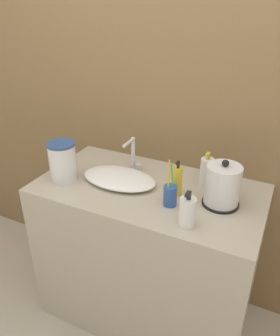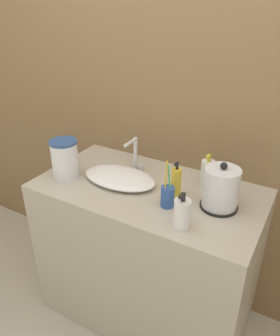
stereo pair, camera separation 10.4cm
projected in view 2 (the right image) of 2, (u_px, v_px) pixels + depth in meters
wall_back at (179, 91)px, 1.72m from camera, size 6.00×0.04×2.60m
vanity_counter at (147, 254)px, 1.86m from camera, size 1.15×0.62×0.88m
sink_basin at (120, 177)px, 1.71m from camera, size 0.40×0.25×0.05m
faucet at (135, 153)px, 1.79m from camera, size 0.06×0.12×0.19m
electric_kettle at (221, 190)px, 1.46m from camera, size 0.17×0.17×0.23m
toothbrush_cup at (167, 196)px, 1.49m from camera, size 0.06×0.06×0.23m
lotion_bottle at (182, 214)px, 1.34m from camera, size 0.07×0.07×0.17m
shampoo_bottle at (207, 174)px, 1.63m from camera, size 0.07×0.07×0.19m
mouthwash_bottle at (176, 182)px, 1.56m from camera, size 0.05×0.05×0.18m
water_pitcher at (65, 159)px, 1.72m from camera, size 0.14×0.14×0.21m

